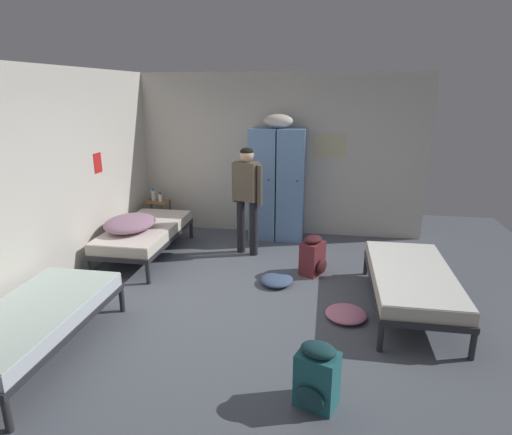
# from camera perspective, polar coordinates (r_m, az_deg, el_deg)

# --- Properties ---
(ground_plane) EXTENTS (8.25, 8.25, 0.00)m
(ground_plane) POSITION_cam_1_polar(r_m,az_deg,el_deg) (5.36, -0.46, -10.56)
(ground_plane) COLOR #565B66
(room_backdrop) EXTENTS (4.89, 5.22, 2.73)m
(room_backdrop) POSITION_cam_1_polar(r_m,az_deg,el_deg) (6.41, -9.52, 6.63)
(room_backdrop) COLOR beige
(room_backdrop) RESTS_ON ground_plane
(locker_bank) EXTENTS (0.90, 0.55, 2.07)m
(locker_bank) POSITION_cam_1_polar(r_m,az_deg,el_deg) (7.20, 2.84, 4.74)
(locker_bank) COLOR #6B93C6
(locker_bank) RESTS_ON ground_plane
(shelf_unit) EXTENTS (0.38, 0.30, 0.57)m
(shelf_unit) POSITION_cam_1_polar(r_m,az_deg,el_deg) (7.81, -12.80, 0.57)
(shelf_unit) COLOR brown
(shelf_unit) RESTS_ON ground_plane
(bed_left_front) EXTENTS (0.90, 1.90, 0.49)m
(bed_left_front) POSITION_cam_1_polar(r_m,az_deg,el_deg) (4.65, -27.45, -11.83)
(bed_left_front) COLOR #28282D
(bed_left_front) RESTS_ON ground_plane
(bed_right) EXTENTS (0.90, 1.90, 0.49)m
(bed_right) POSITION_cam_1_polar(r_m,az_deg,el_deg) (5.25, 19.89, -7.63)
(bed_right) COLOR #28282D
(bed_right) RESTS_ON ground_plane
(bed_left_rear) EXTENTS (0.90, 1.90, 0.49)m
(bed_left_rear) POSITION_cam_1_polar(r_m,az_deg,el_deg) (6.69, -14.49, -1.93)
(bed_left_rear) COLOR #28282D
(bed_left_rear) RESTS_ON ground_plane
(bedding_heap) EXTENTS (0.70, 0.87, 0.20)m
(bedding_heap) POSITION_cam_1_polar(r_m,az_deg,el_deg) (6.49, -16.35, -0.71)
(bedding_heap) COLOR gray
(bedding_heap) RESTS_ON bed_left_rear
(person_traveler) EXTENTS (0.49, 0.32, 1.64)m
(person_traveler) POSITION_cam_1_polar(r_m,az_deg,el_deg) (6.43, -1.21, 3.49)
(person_traveler) COLOR black
(person_traveler) RESTS_ON ground_plane
(water_bottle) EXTENTS (0.07, 0.07, 0.21)m
(water_bottle) POSITION_cam_1_polar(r_m,az_deg,el_deg) (7.78, -13.44, 2.90)
(water_bottle) COLOR silver
(water_bottle) RESTS_ON shelf_unit
(lotion_bottle) EXTENTS (0.06, 0.06, 0.16)m
(lotion_bottle) POSITION_cam_1_polar(r_m,az_deg,el_deg) (7.67, -12.57, 2.59)
(lotion_bottle) COLOR white
(lotion_bottle) RESTS_ON shelf_unit
(backpack_teal) EXTENTS (0.38, 0.40, 0.55)m
(backpack_teal) POSITION_cam_1_polar(r_m,az_deg,el_deg) (3.68, 8.03, -20.15)
(backpack_teal) COLOR #23666B
(backpack_teal) RESTS_ON ground_plane
(backpack_maroon) EXTENTS (0.41, 0.40, 0.55)m
(backpack_maroon) POSITION_cam_1_polar(r_m,az_deg,el_deg) (5.96, 7.56, -5.10)
(backpack_maroon) COLOR maroon
(backpack_maroon) RESTS_ON ground_plane
(clothes_pile_pink) EXTENTS (0.46, 0.47, 0.10)m
(clothes_pile_pink) POSITION_cam_1_polar(r_m,az_deg,el_deg) (5.02, 11.83, -12.37)
(clothes_pile_pink) COLOR pink
(clothes_pile_pink) RESTS_ON ground_plane
(clothes_pile_denim) EXTENTS (0.42, 0.47, 0.11)m
(clothes_pile_denim) POSITION_cam_1_polar(r_m,az_deg,el_deg) (5.70, 2.77, -8.22)
(clothes_pile_denim) COLOR #42567A
(clothes_pile_denim) RESTS_ON ground_plane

